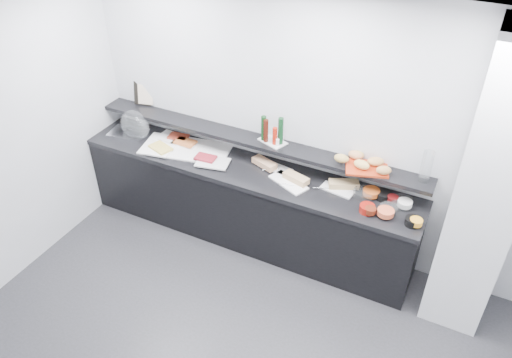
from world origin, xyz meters
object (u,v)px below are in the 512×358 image
at_px(cloche_base, 128,134).
at_px(condiment_tray, 273,141).
at_px(bread_tray, 367,168).
at_px(sandwich_plate_mid, 288,183).
at_px(framed_print, 142,94).
at_px(carafe, 426,166).

xyz_separation_m(cloche_base, condiment_tray, (1.67, 0.22, 0.24)).
bearing_deg(bread_tray, sandwich_plate_mid, 178.34).
relative_size(framed_print, bread_tray, 0.68).
distance_m(cloche_base, carafe, 3.17).
bearing_deg(bread_tray, cloche_base, 165.31).
bearing_deg(carafe, sandwich_plate_mid, -167.75).
xyz_separation_m(framed_print, condiment_tray, (1.65, -0.09, -0.12)).
bearing_deg(sandwich_plate_mid, framed_print, -166.04).
height_order(framed_print, bread_tray, framed_print).
xyz_separation_m(cloche_base, carafe, (3.14, 0.22, 0.38)).
relative_size(condiment_tray, bread_tray, 0.71).
height_order(sandwich_plate_mid, carafe, carafe).
height_order(cloche_base, framed_print, framed_print).
distance_m(cloche_base, bread_tray, 2.66).
height_order(sandwich_plate_mid, condiment_tray, condiment_tray).
height_order(sandwich_plate_mid, framed_print, framed_print).
bearing_deg(bread_tray, carafe, -12.45).
xyz_separation_m(sandwich_plate_mid, carafe, (1.18, 0.26, 0.39)).
bearing_deg(framed_print, bread_tray, -12.35).
xyz_separation_m(sandwich_plate_mid, condiment_tray, (-0.29, 0.25, 0.25)).
xyz_separation_m(condiment_tray, carafe, (1.47, 0.01, 0.14)).
height_order(cloche_base, carafe, carafe).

